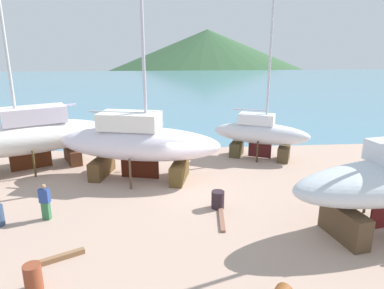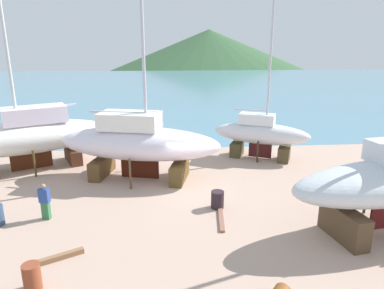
# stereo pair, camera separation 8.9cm
# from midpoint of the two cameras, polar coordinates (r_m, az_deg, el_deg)

# --- Properties ---
(ground_plane) EXTENTS (42.94, 42.94, 0.00)m
(ground_plane) POSITION_cam_midpoint_polar(r_m,az_deg,el_deg) (15.73, 0.69, -12.01)
(ground_plane) COLOR tan
(sea_water) EXTENTS (129.00, 73.20, 0.01)m
(sea_water) POSITION_cam_midpoint_polar(r_m,az_deg,el_deg) (61.58, -3.47, 9.36)
(sea_water) COLOR teal
(sea_water) RESTS_ON ground
(headland_hill) EXTENTS (118.65, 118.65, 23.79)m
(headland_hill) POSITION_cam_midpoint_polar(r_m,az_deg,el_deg) (128.98, 2.46, 13.02)
(headland_hill) COLOR #335734
(headland_hill) RESTS_ON ground
(sailboat_small_center) EXTENTS (9.63, 5.10, 13.83)m
(sailboat_small_center) POSITION_cam_midpoint_polar(r_m,az_deg,el_deg) (19.70, -8.94, 0.35)
(sailboat_small_center) COLOR brown
(sailboat_small_center) RESTS_ON ground
(sailboat_large_starboard) EXTENTS (6.46, 4.25, 11.43)m
(sailboat_large_starboard) POSITION_cam_midpoint_polar(r_m,az_deg,el_deg) (23.46, 10.99, 1.82)
(sailboat_large_starboard) COLOR #4B3E25
(sailboat_large_starboard) RESTS_ON ground
(sailboat_far_slipway) EXTENTS (10.08, 6.83, 14.94)m
(sailboat_far_slipway) POSITION_cam_midpoint_polar(r_m,az_deg,el_deg) (23.10, -25.23, 1.23)
(sailboat_far_slipway) COLOR #4B3C24
(sailboat_far_slipway) RESTS_ON ground
(worker) EXTENTS (0.49, 0.35, 1.66)m
(worker) POSITION_cam_midpoint_polar(r_m,az_deg,el_deg) (16.60, -23.03, -8.53)
(worker) COLOR #346E44
(worker) RESTS_ON ground
(barrel_rust_mid) EXTENTS (0.78, 0.78, 0.82)m
(barrel_rust_mid) POSITION_cam_midpoint_polar(r_m,az_deg,el_deg) (16.53, 4.09, -8.97)
(barrel_rust_mid) COLOR #2D1F27
(barrel_rust_mid) RESTS_ON ground
(barrel_tipped_left) EXTENTS (0.74, 0.74, 0.90)m
(barrel_tipped_left) POSITION_cam_midpoint_polar(r_m,az_deg,el_deg) (12.62, -24.73, -19.17)
(barrel_tipped_left) COLOR brown
(barrel_tipped_left) RESTS_ON ground
(timber_long_fore) EXTENTS (1.54, 0.93, 0.19)m
(timber_long_fore) POSITION_cam_midpoint_polar(r_m,az_deg,el_deg) (13.93, -20.72, -16.82)
(timber_long_fore) COLOR #8B6341
(timber_long_fore) RESTS_ON ground
(timber_plank_near) EXTENTS (0.45, 2.32, 0.10)m
(timber_plank_near) POSITION_cam_midpoint_polar(r_m,az_deg,el_deg) (15.72, 4.70, -11.88)
(timber_plank_near) COLOR #8C5C4B
(timber_plank_near) RESTS_ON ground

